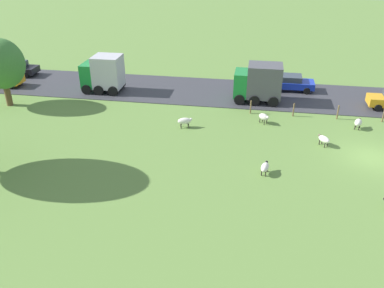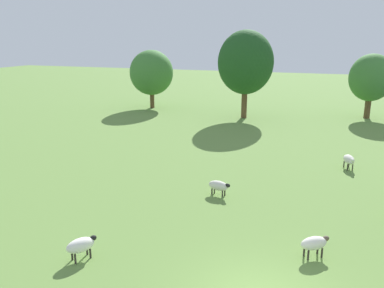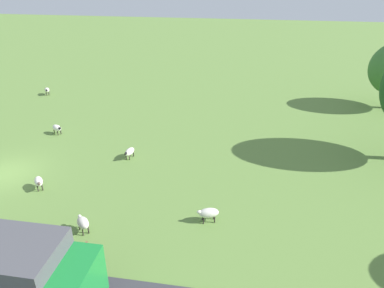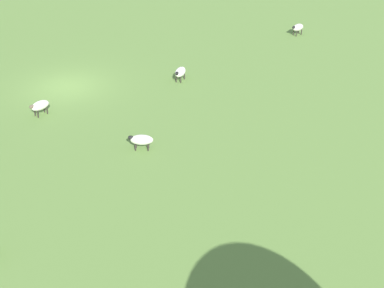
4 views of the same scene
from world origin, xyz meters
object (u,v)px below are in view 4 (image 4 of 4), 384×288
Objects in this scene: sheep_0 at (141,140)px; sheep_6 at (40,106)px; sheep_4 at (298,28)px; sheep_5 at (180,72)px.

sheep_6 is at bearing -42.22° from sheep_0.
sheep_5 is (9.10, 6.02, 0.00)m from sheep_4.
sheep_5 is 8.24m from sheep_6.
sheep_4 is at bearing -146.51° from sheep_5.
sheep_4 is at bearing -132.40° from sheep_0.
sheep_5 is at bearing -159.35° from sheep_6.
sheep_0 is 6.40m from sheep_6.
sheep_4 is (-12.08, -13.23, 0.04)m from sheep_0.
sheep_4 is 0.97× the size of sheep_6.
sheep_4 is 0.94× the size of sheep_5.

